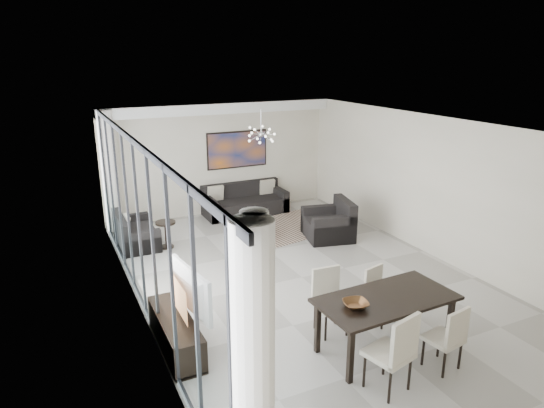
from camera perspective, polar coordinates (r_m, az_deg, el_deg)
room_shell at (r=9.03m, az=6.27°, el=0.31°), size 6.00×9.00×2.90m
window_wall at (r=7.87m, az=-14.77°, el=-2.63°), size 0.37×8.95×2.90m
soffit at (r=12.40m, az=-6.11°, el=11.15°), size 5.98×0.40×0.26m
painting at (r=12.89m, az=-4.11°, el=6.40°), size 1.68×0.04×0.98m
chandelier at (r=10.91m, az=-1.29°, el=8.19°), size 0.66×0.66×0.71m
rug at (r=11.92m, az=1.98°, el=-2.69°), size 2.66×2.22×0.01m
coffee_table at (r=11.11m, az=-2.30°, el=-3.27°), size 0.89×0.89×0.31m
bowl_coffee at (r=11.03m, az=-2.09°, el=-2.47°), size 0.26×0.26×0.07m
sofa_main at (r=12.87m, az=-3.23°, el=0.06°), size 2.18×0.89×0.79m
loveseat at (r=11.16m, az=-15.85°, el=-3.48°), size 0.80×1.42×0.71m
armchair at (r=11.22m, az=6.82°, el=-2.47°), size 1.21×1.26×0.89m
side_table at (r=10.79m, az=-12.38°, el=-3.02°), size 0.43×0.43×0.60m
tv_console at (r=7.31m, az=-11.27°, el=-14.62°), size 0.44×1.58×0.49m
television at (r=7.10m, az=-10.39°, el=-10.11°), size 0.33×1.20×0.69m
dining_table at (r=7.09m, az=13.27°, el=-11.27°), size 2.01×1.06×0.82m
dining_chair_sw at (r=6.33m, az=14.41°, el=-16.15°), size 0.61×0.61×1.10m
dining_chair_se at (r=6.98m, az=20.17°, el=-14.27°), size 0.49×0.49×0.94m
dining_chair_nw at (r=7.50m, az=6.66°, el=-10.63°), size 0.49×0.49×0.99m
dining_chair_ne at (r=7.91m, az=12.29°, el=-9.93°), size 0.50×0.50×0.89m
bowl_dining at (r=6.71m, az=9.81°, el=-11.54°), size 0.40×0.40×0.08m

